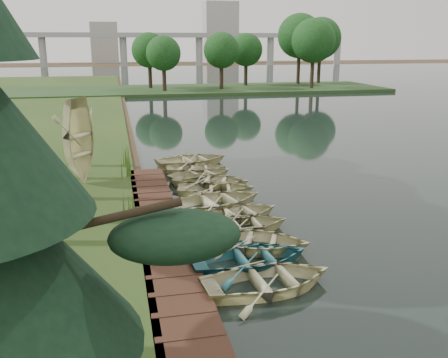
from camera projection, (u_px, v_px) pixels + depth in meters
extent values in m
plane|color=#3D2F1D|center=(206.00, 229.00, 17.83)|extent=(300.00, 300.00, 0.00)
cube|color=#3A2116|center=(161.00, 229.00, 17.47)|extent=(1.60, 16.00, 0.30)
cube|color=#25411D|center=(198.00, 90.00, 66.49)|extent=(50.00, 14.00, 0.45)
cylinder|color=black|center=(9.00, 72.00, 61.00)|extent=(0.50, 0.50, 4.80)
sphere|color=#184517|center=(6.00, 41.00, 60.04)|extent=(5.60, 5.60, 5.60)
cylinder|color=black|center=(66.00, 71.00, 62.37)|extent=(0.50, 0.50, 4.80)
sphere|color=#184517|center=(64.00, 41.00, 61.41)|extent=(5.60, 5.60, 5.60)
cylinder|color=black|center=(120.00, 71.00, 63.74)|extent=(0.50, 0.50, 4.80)
sphere|color=#184517|center=(119.00, 41.00, 62.78)|extent=(5.60, 5.60, 5.60)
cylinder|color=black|center=(172.00, 70.00, 65.11)|extent=(0.50, 0.50, 4.80)
sphere|color=#184517|center=(172.00, 41.00, 64.15)|extent=(5.60, 5.60, 5.60)
cylinder|color=black|center=(222.00, 69.00, 66.48)|extent=(0.50, 0.50, 4.80)
sphere|color=#184517|center=(222.00, 41.00, 65.51)|extent=(5.60, 5.60, 5.60)
cylinder|color=black|center=(270.00, 69.00, 67.84)|extent=(0.50, 0.50, 4.80)
sphere|color=#184517|center=(271.00, 41.00, 66.88)|extent=(5.60, 5.60, 5.60)
cylinder|color=black|center=(316.00, 68.00, 69.21)|extent=(0.50, 0.50, 4.80)
sphere|color=#184517|center=(317.00, 41.00, 68.25)|extent=(5.60, 5.60, 5.60)
cube|color=#A5A5A0|center=(161.00, 35.00, 130.73)|extent=(90.00, 4.00, 1.20)
cylinder|color=#A5A5A0|center=(43.00, 51.00, 125.65)|extent=(1.80, 1.80, 8.00)
cylinder|color=#A5A5A0|center=(123.00, 51.00, 129.75)|extent=(1.80, 1.80, 8.00)
cylinder|color=#A5A5A0|center=(199.00, 51.00, 133.86)|extent=(1.80, 1.80, 8.00)
cylinder|color=#A5A5A0|center=(270.00, 50.00, 137.96)|extent=(1.80, 1.80, 8.00)
cylinder|color=#A5A5A0|center=(338.00, 50.00, 142.07)|extent=(1.80, 1.80, 8.00)
cube|color=#A5A5A0|center=(220.00, 33.00, 153.40)|extent=(10.00, 8.00, 18.00)
cube|color=#A5A5A0|center=(105.00, 43.00, 151.73)|extent=(8.00, 8.00, 12.00)
imported|color=beige|center=(268.00, 277.00, 13.29)|extent=(3.88, 2.95, 0.75)
imported|color=teal|center=(250.00, 255.00, 14.64)|extent=(3.77, 2.83, 0.74)
imported|color=beige|center=(254.00, 239.00, 15.88)|extent=(4.27, 3.75, 0.73)
imported|color=beige|center=(242.00, 222.00, 17.39)|extent=(3.42, 2.50, 0.69)
imported|color=beige|center=(237.00, 211.00, 18.54)|extent=(3.75, 3.02, 0.69)
imported|color=beige|center=(215.00, 199.00, 19.74)|extent=(4.52, 3.69, 0.82)
imported|color=beige|center=(216.00, 187.00, 21.61)|extent=(3.73, 2.95, 0.70)
imported|color=beige|center=(211.00, 179.00, 22.80)|extent=(4.16, 3.60, 0.72)
imported|color=beige|center=(201.00, 173.00, 23.94)|extent=(3.81, 3.24, 0.67)
imported|color=beige|center=(196.00, 167.00, 25.19)|extent=(3.26, 2.48, 0.63)
imported|color=beige|center=(192.00, 158.00, 26.63)|extent=(4.34, 3.47, 0.80)
imported|color=beige|center=(82.00, 175.00, 22.33)|extent=(4.73, 4.39, 0.80)
cone|color=#3F661E|center=(57.00, 269.00, 12.99)|extent=(0.60, 0.60, 0.92)
cone|color=#3F661E|center=(130.00, 206.00, 17.76)|extent=(0.60, 0.60, 1.03)
cone|color=#3F661E|center=(126.00, 166.00, 23.37)|extent=(0.60, 0.60, 1.10)
cone|color=#3F661E|center=(124.00, 155.00, 25.60)|extent=(0.60, 0.60, 1.11)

